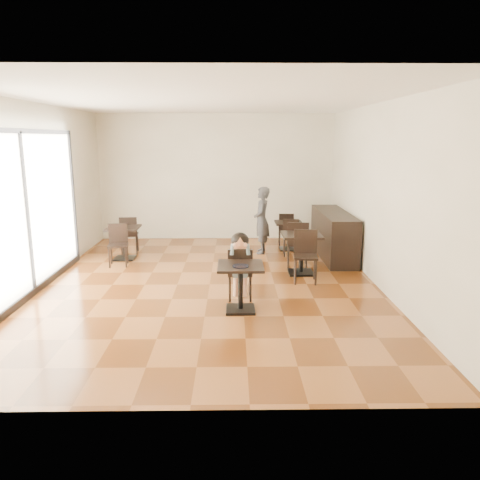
{
  "coord_description": "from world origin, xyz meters",
  "views": [
    {
      "loc": [
        0.43,
        -8.09,
        2.59
      ],
      "look_at": [
        0.54,
        -0.82,
        1.0
      ],
      "focal_mm": 35.0,
      "sensor_mm": 36.0,
      "label": 1
    }
  ],
  "objects_px": {
    "cafe_table_mid": "(301,254)",
    "cafe_table_left": "(124,243)",
    "child": "(240,266)",
    "adult_patron": "(262,220)",
    "child_chair": "(240,273)",
    "chair_back_b": "(291,238)",
    "chair_mid_b": "(306,257)",
    "chair_left_a": "(129,235)",
    "cafe_table_back": "(288,236)",
    "chair_left_b": "(118,245)",
    "chair_mid_a": "(297,244)",
    "chair_back_a": "(286,229)",
    "child_table": "(240,288)"
  },
  "relations": [
    {
      "from": "cafe_table_mid",
      "to": "cafe_table_left",
      "type": "relative_size",
      "value": 1.1
    },
    {
      "from": "child",
      "to": "adult_patron",
      "type": "xyz_separation_m",
      "value": [
        0.54,
        3.14,
        0.21
      ]
    },
    {
      "from": "child_chair",
      "to": "chair_back_b",
      "type": "relative_size",
      "value": 1.1
    },
    {
      "from": "chair_mid_b",
      "to": "chair_left_a",
      "type": "bearing_deg",
      "value": 154.26
    },
    {
      "from": "child",
      "to": "cafe_table_left",
      "type": "distance_m",
      "value": 3.61
    },
    {
      "from": "chair_left_a",
      "to": "cafe_table_back",
      "type": "bearing_deg",
      "value": 176.88
    },
    {
      "from": "chair_left_b",
      "to": "chair_mid_a",
      "type": "bearing_deg",
      "value": -8.58
    },
    {
      "from": "chair_back_a",
      "to": "adult_patron",
      "type": "bearing_deg",
      "value": 55.89
    },
    {
      "from": "child_chair",
      "to": "cafe_table_mid",
      "type": "relative_size",
      "value": 1.11
    },
    {
      "from": "cafe_table_back",
      "to": "child_table",
      "type": "bearing_deg",
      "value": -106.65
    },
    {
      "from": "adult_patron",
      "to": "chair_mid_a",
      "type": "xyz_separation_m",
      "value": [
        0.67,
        -1.15,
        -0.29
      ]
    },
    {
      "from": "chair_back_b",
      "to": "chair_mid_b",
      "type": "bearing_deg",
      "value": -86.26
    },
    {
      "from": "child_table",
      "to": "chair_left_a",
      "type": "bearing_deg",
      "value": 123.74
    },
    {
      "from": "cafe_table_left",
      "to": "chair_left_a",
      "type": "bearing_deg",
      "value": 90.0
    },
    {
      "from": "adult_patron",
      "to": "chair_back_a",
      "type": "bearing_deg",
      "value": 145.89
    },
    {
      "from": "adult_patron",
      "to": "cafe_table_left",
      "type": "relative_size",
      "value": 2.13
    },
    {
      "from": "cafe_table_left",
      "to": "chair_left_b",
      "type": "distance_m",
      "value": 0.55
    },
    {
      "from": "child_chair",
      "to": "cafe_table_back",
      "type": "bearing_deg",
      "value": -109.12
    },
    {
      "from": "child_table",
      "to": "chair_left_b",
      "type": "relative_size",
      "value": 0.85
    },
    {
      "from": "chair_left_a",
      "to": "chair_mid_b",
      "type": "bearing_deg",
      "value": 140.95
    },
    {
      "from": "adult_patron",
      "to": "cafe_table_back",
      "type": "distance_m",
      "value": 0.83
    },
    {
      "from": "chair_mid_b",
      "to": "chair_back_b",
      "type": "relative_size",
      "value": 1.19
    },
    {
      "from": "cafe_table_left",
      "to": "chair_mid_a",
      "type": "distance_m",
      "value": 3.75
    },
    {
      "from": "child_chair",
      "to": "adult_patron",
      "type": "bearing_deg",
      "value": -99.81
    },
    {
      "from": "child_table",
      "to": "cafe_table_left",
      "type": "relative_size",
      "value": 1.02
    },
    {
      "from": "chair_mid_b",
      "to": "chair_left_b",
      "type": "distance_m",
      "value": 3.87
    },
    {
      "from": "chair_left_a",
      "to": "chair_back_a",
      "type": "bearing_deg",
      "value": -174.75
    },
    {
      "from": "cafe_table_left",
      "to": "chair_mid_a",
      "type": "relative_size",
      "value": 0.75
    },
    {
      "from": "cafe_table_left",
      "to": "cafe_table_back",
      "type": "xyz_separation_m",
      "value": [
        3.68,
        0.82,
        -0.03
      ]
    },
    {
      "from": "cafe_table_back",
      "to": "chair_left_a",
      "type": "relative_size",
      "value": 0.77
    },
    {
      "from": "child_table",
      "to": "chair_back_b",
      "type": "height_order",
      "value": "chair_back_b"
    },
    {
      "from": "child",
      "to": "chair_left_a",
      "type": "height_order",
      "value": "child"
    },
    {
      "from": "cafe_table_back",
      "to": "chair_back_b",
      "type": "distance_m",
      "value": 0.55
    },
    {
      "from": "chair_left_b",
      "to": "chair_back_a",
      "type": "bearing_deg",
      "value": 20.25
    },
    {
      "from": "chair_back_b",
      "to": "adult_patron",
      "type": "bearing_deg",
      "value": 162.25
    },
    {
      "from": "child_table",
      "to": "chair_mid_b",
      "type": "bearing_deg",
      "value": 49.98
    },
    {
      "from": "child",
      "to": "chair_back_b",
      "type": "bearing_deg",
      "value": 67.57
    },
    {
      "from": "child_chair",
      "to": "chair_back_b",
      "type": "xyz_separation_m",
      "value": [
        1.19,
        2.89,
        -0.04
      ]
    },
    {
      "from": "child_table",
      "to": "chair_left_a",
      "type": "relative_size",
      "value": 0.85
    },
    {
      "from": "cafe_table_mid",
      "to": "cafe_table_back",
      "type": "xyz_separation_m",
      "value": [
        -0.02,
        2.0,
        -0.06
      ]
    },
    {
      "from": "child_table",
      "to": "chair_back_b",
      "type": "xyz_separation_m",
      "value": [
        1.19,
        3.44,
        0.04
      ]
    },
    {
      "from": "cafe_table_left",
      "to": "chair_left_b",
      "type": "relative_size",
      "value": 0.83
    },
    {
      "from": "chair_left_a",
      "to": "child_chair",
      "type": "bearing_deg",
      "value": 120.71
    },
    {
      "from": "chair_mid_a",
      "to": "chair_back_a",
      "type": "relative_size",
      "value": 1.19
    },
    {
      "from": "child_table",
      "to": "chair_mid_a",
      "type": "height_order",
      "value": "chair_mid_a"
    },
    {
      "from": "cafe_table_mid",
      "to": "chair_left_b",
      "type": "bearing_deg",
      "value": 170.36
    },
    {
      "from": "chair_mid_a",
      "to": "chair_left_b",
      "type": "relative_size",
      "value": 1.1
    },
    {
      "from": "child_table",
      "to": "cafe_table_back",
      "type": "relative_size",
      "value": 1.1
    },
    {
      "from": "cafe_table_left",
      "to": "chair_mid_b",
      "type": "height_order",
      "value": "chair_mid_b"
    },
    {
      "from": "cafe_table_mid",
      "to": "chair_mid_b",
      "type": "xyz_separation_m",
      "value": [
        0.0,
        -0.55,
        0.08
      ]
    }
  ]
}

